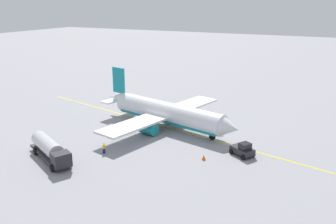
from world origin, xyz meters
name	(u,v)px	position (x,y,z in m)	size (l,w,h in m)	color
ground_plane	(168,127)	(0.00, 0.00, 0.00)	(400.00, 400.00, 0.00)	#939399
airplane	(166,113)	(-0.46, 0.11, 2.71)	(30.74, 29.82, 9.78)	white
fuel_tanker	(50,149)	(-9.18, -20.73, 1.73)	(11.14, 7.16, 3.15)	#2D2D33
pushback_tug	(243,150)	(16.02, -6.48, 1.01)	(4.12, 3.71, 2.20)	#232328
refueling_worker	(104,148)	(-3.48, -15.24, 0.82)	(0.54, 0.62, 1.71)	navy
safety_cone_nose	(204,158)	(11.25, -10.55, 0.36)	(0.66, 0.66, 0.73)	#F2590F
taxi_line_marking	(168,127)	(0.00, 0.00, 0.01)	(71.01, 0.30, 0.01)	yellow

